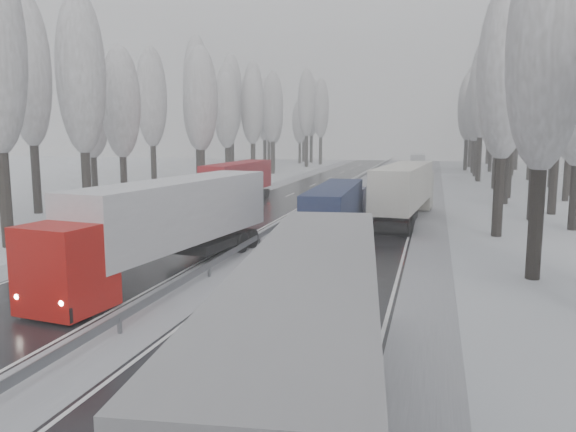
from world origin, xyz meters
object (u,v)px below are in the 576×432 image
at_px(box_truck_distant, 418,162).
at_px(truck_red_red, 234,181).
at_px(truck_blue_box, 337,208).
at_px(truck_cream_box, 406,188).
at_px(truck_red_white, 166,220).
at_px(truck_grey_tarp, 315,323).

relative_size(box_truck_distant, truck_red_red, 0.52).
bearing_deg(truck_blue_box, truck_cream_box, 67.25).
xyz_separation_m(box_truck_distant, truck_red_red, (-15.27, -55.32, 0.80)).
relative_size(truck_cream_box, truck_red_white, 0.97).
relative_size(truck_blue_box, truck_cream_box, 0.82).
distance_m(truck_red_white, truck_red_red, 25.82).
height_order(truck_grey_tarp, truck_red_white, truck_red_white).
bearing_deg(truck_red_white, truck_cream_box, 69.79).
bearing_deg(truck_red_red, truck_grey_tarp, -65.91).
xyz_separation_m(truck_cream_box, box_truck_distant, (-0.91, 60.37, -1.02)).
bearing_deg(truck_cream_box, box_truck_distant, 96.11).
relative_size(box_truck_distant, truck_red_white, 0.46).
xyz_separation_m(truck_grey_tarp, truck_cream_box, (0.43, 32.54, 0.07)).
height_order(truck_grey_tarp, truck_red_red, truck_grey_tarp).
bearing_deg(truck_blue_box, truck_red_red, 128.09).
distance_m(truck_blue_box, truck_red_red, 19.38).
relative_size(truck_grey_tarp, truck_red_white, 0.95).
height_order(truck_grey_tarp, box_truck_distant, truck_grey_tarp).
relative_size(truck_red_white, truck_red_red, 1.13).
xyz_separation_m(truck_cream_box, truck_red_red, (-16.18, 5.05, -0.22)).
relative_size(truck_grey_tarp, box_truck_distant, 2.05).
bearing_deg(truck_red_red, truck_red_white, -75.88).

